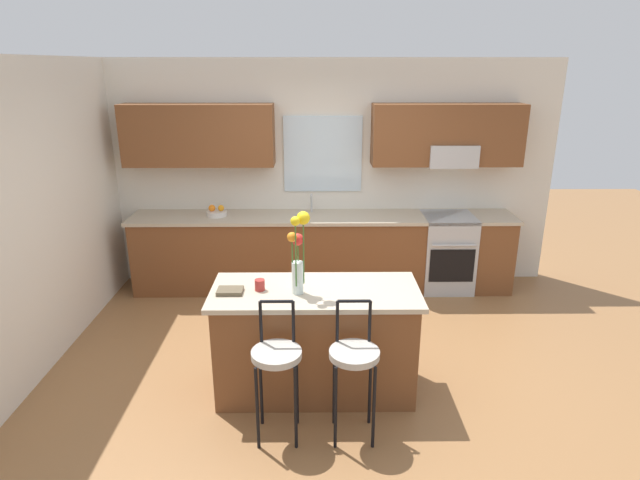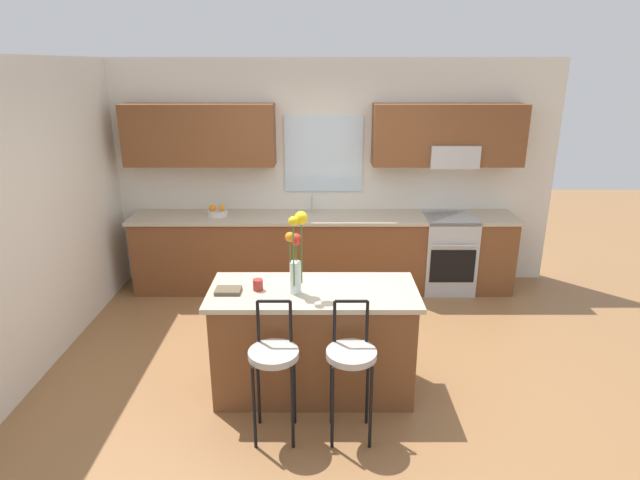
# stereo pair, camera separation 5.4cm
# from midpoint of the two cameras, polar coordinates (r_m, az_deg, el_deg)

# --- Properties ---
(ground_plane) EXTENTS (14.00, 14.00, 0.00)m
(ground_plane) POSITION_cam_midpoint_polar(r_m,az_deg,el_deg) (5.03, 0.31, -12.91)
(ground_plane) COLOR olive
(wall_left) EXTENTS (0.12, 4.60, 2.70)m
(wall_left) POSITION_cam_midpoint_polar(r_m,az_deg,el_deg) (5.37, -28.20, 2.60)
(wall_left) COLOR silver
(wall_left) RESTS_ON ground
(back_wall_assembly) EXTENTS (5.60, 0.50, 2.70)m
(back_wall_assembly) POSITION_cam_midpoint_polar(r_m,az_deg,el_deg) (6.37, 0.32, 8.49)
(back_wall_assembly) COLOR silver
(back_wall_assembly) RESTS_ON ground
(counter_run) EXTENTS (4.56, 0.64, 0.92)m
(counter_run) POSITION_cam_midpoint_polar(r_m,az_deg,el_deg) (6.37, 0.08, -1.26)
(counter_run) COLOR brown
(counter_run) RESTS_ON ground
(sink_faucet) EXTENTS (0.02, 0.13, 0.23)m
(sink_faucet) POSITION_cam_midpoint_polar(r_m,az_deg,el_deg) (6.33, -1.18, 4.25)
(sink_faucet) COLOR #B7BABC
(sink_faucet) RESTS_ON counter_run
(oven_range) EXTENTS (0.60, 0.64, 0.92)m
(oven_range) POSITION_cam_midpoint_polar(r_m,az_deg,el_deg) (6.53, 13.31, -1.31)
(oven_range) COLOR #B7BABC
(oven_range) RESTS_ON ground
(kitchen_island) EXTENTS (1.67, 0.73, 0.92)m
(kitchen_island) POSITION_cam_midpoint_polar(r_m,az_deg,el_deg) (4.40, -0.86, -10.85)
(kitchen_island) COLOR brown
(kitchen_island) RESTS_ON ground
(bar_stool_near) EXTENTS (0.36, 0.36, 1.04)m
(bar_stool_near) POSITION_cam_midpoint_polar(r_m,az_deg,el_deg) (3.83, -5.14, -12.84)
(bar_stool_near) COLOR black
(bar_stool_near) RESTS_ON ground
(bar_stool_middle) EXTENTS (0.36, 0.36, 1.04)m
(bar_stool_middle) POSITION_cam_midpoint_polar(r_m,az_deg,el_deg) (3.83, 3.32, -12.82)
(bar_stool_middle) COLOR black
(bar_stool_middle) RESTS_ON ground
(flower_vase) EXTENTS (0.17, 0.16, 0.66)m
(flower_vase) POSITION_cam_midpoint_polar(r_m,az_deg,el_deg) (4.01, -2.77, -1.15)
(flower_vase) COLOR silver
(flower_vase) RESTS_ON kitchen_island
(mug_ceramic) EXTENTS (0.08, 0.08, 0.09)m
(mug_ceramic) POSITION_cam_midpoint_polar(r_m,az_deg,el_deg) (4.20, -6.92, -4.87)
(mug_ceramic) COLOR #A52D28
(mug_ceramic) RESTS_ON kitchen_island
(cookbook) EXTENTS (0.20, 0.15, 0.03)m
(cookbook) POSITION_cam_midpoint_polar(r_m,az_deg,el_deg) (4.20, -10.11, -5.47)
(cookbook) COLOR brown
(cookbook) RESTS_ON kitchen_island
(fruit_bowl_oranges) EXTENTS (0.24, 0.24, 0.13)m
(fruit_bowl_oranges) POSITION_cam_midpoint_polar(r_m,az_deg,el_deg) (6.33, -11.41, 2.97)
(fruit_bowl_oranges) COLOR silver
(fruit_bowl_oranges) RESTS_ON counter_run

